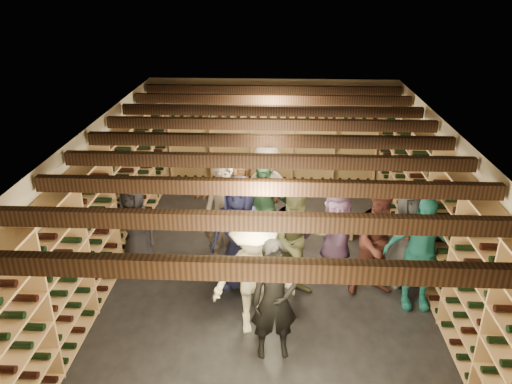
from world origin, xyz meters
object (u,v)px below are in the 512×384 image
Objects in this scene: crate_stack_right at (257,197)px; person_4 at (420,253)px; person_8 at (380,242)px; person_9 at (266,191)px; crate_stack_left at (244,206)px; person_5 at (237,198)px; person_6 at (240,234)px; person_12 at (407,236)px; person_10 at (262,210)px; person_2 at (297,241)px; person_11 at (336,237)px; crate_loose at (340,231)px; person_3 at (254,276)px; person_7 at (224,217)px; person_0 at (135,226)px; person_1 at (275,301)px.

person_4 reaches higher than crate_stack_right.
person_9 is at bearing 124.35° from person_8.
person_5 is at bearing -96.24° from crate_stack_left.
person_12 is (2.56, 0.20, -0.09)m from person_6.
person_10 is at bearing -45.91° from person_5.
crate_stack_left is 2.64m from person_2.
person_4 is at bearing -98.11° from person_12.
person_11 reaches higher than crate_stack_right.
person_9 is (0.44, -0.45, 0.54)m from crate_stack_left.
crate_stack_right is (0.23, 0.66, -0.08)m from crate_stack_left.
crate_loose is 0.27× the size of person_6.
person_8 reaches higher than crate_loose.
person_2 is (0.72, -3.05, 0.68)m from crate_stack_right.
person_9 reaches higher than person_5.
crate_loose is 0.29× the size of person_3.
person_6 is (-0.14, -2.83, 0.66)m from crate_stack_right.
person_6 reaches higher than crate_stack_right.
person_10 reaches higher than person_4.
person_7 is (-1.15, 0.68, 0.01)m from person_2.
person_0 is 0.82× the size of person_6.
person_6 is at bearing 172.45° from person_4.
person_5 is 0.86× the size of person_7.
crate_stack_right is 0.27× the size of person_7.
crate_stack_left is 3.34m from person_12.
crate_stack_left is 1.33× the size of crate_stack_right.
person_10 is at bearing 149.94° from person_12.
crate_loose is 0.33× the size of person_0.
person_4 reaches higher than person_0.
person_5 is (-2.76, 1.88, -0.06)m from person_4.
person_3 is at bearing -88.18° from crate_stack_right.
person_8 is (1.55, 1.43, 0.07)m from person_1.
person_1 is 0.90× the size of person_6.
person_8 is (-0.50, 0.28, 0.01)m from person_4.
person_11 is at bearing 151.74° from person_4.
person_0 is 0.84× the size of person_8.
person_3 is 1.98m from person_10.
person_3 reaches higher than person_0.
person_0 is 0.86× the size of person_9.
person_4 is (2.33, 0.68, 0.02)m from person_3.
person_12 is at bearing -36.00° from person_9.
crate_stack_left is 0.38× the size of person_10.
person_11 is at bearing -54.08° from person_9.
person_3 is 2.60m from person_5.
person_8 reaches higher than person_1.
person_10 is (-0.05, -0.80, 0.01)m from person_9.
person_0 is 2.45m from person_9.
person_4 is 1.00× the size of person_9.
person_10 reaches higher than person_12.
person_7 is at bearing -118.52° from person_9.
crate_stack_left is at bearing 124.48° from person_8.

